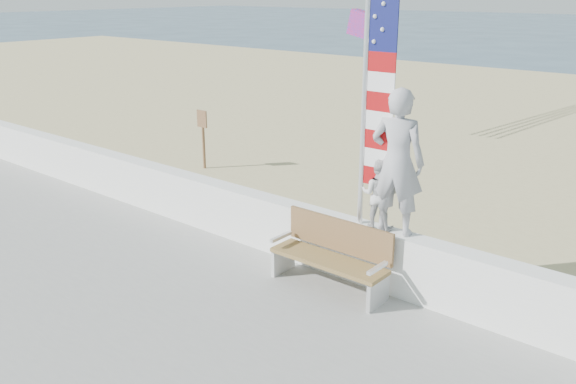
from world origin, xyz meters
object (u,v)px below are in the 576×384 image
object	(u,v)px
child	(378,194)
bench	(332,254)
adult	(397,162)
flag	(373,94)

from	to	relation	value
child	bench	bearing A→B (deg)	28.43
adult	child	distance (m)	0.58
child	flag	distance (m)	1.42
bench	flag	distance (m)	2.37
child	bench	size ratio (longest dim) A/B	0.56
bench	flag	xyz separation A→B (m)	(0.28, 0.45, 2.30)
adult	flag	size ratio (longest dim) A/B	0.58
adult	bench	bearing A→B (deg)	20.60
child	flag	bearing A→B (deg)	-16.77
flag	bench	bearing A→B (deg)	-122.01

